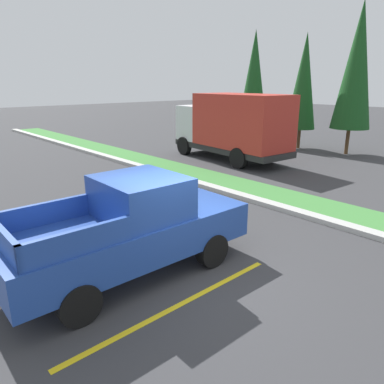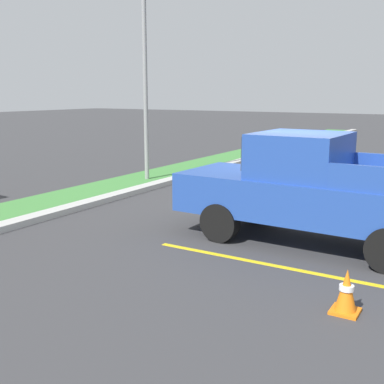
{
  "view_description": "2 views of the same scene",
  "coord_description": "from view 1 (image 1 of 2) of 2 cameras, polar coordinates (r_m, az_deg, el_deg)",
  "views": [
    {
      "loc": [
        5.06,
        -4.49,
        3.94
      ],
      "look_at": [
        -1.07,
        1.06,
        1.42
      ],
      "focal_mm": 33.7,
      "sensor_mm": 36.0,
      "label": 1
    },
    {
      "loc": [
        -9.68,
        -3.44,
        2.83
      ],
      "look_at": [
        -1.32,
        1.63,
        0.81
      ],
      "focal_mm": 44.96,
      "sensor_mm": 36.0,
      "label": 2
    }
  ],
  "objects": [
    {
      "name": "parking_line_near",
      "position": [
        9.24,
        -14.76,
        -8.84
      ],
      "size": [
        0.12,
        4.8,
        0.01
      ],
      "primitive_type": "cube",
      "color": "yellow",
      "rests_on": "ground"
    },
    {
      "name": "cypress_tree_left_inner",
      "position": [
        23.33,
        17.24,
        16.3
      ],
      "size": [
        1.75,
        1.75,
        6.73
      ],
      "color": "brown",
      "rests_on": "ground"
    },
    {
      "name": "traffic_cone",
      "position": [
        9.71,
        -25.01,
        -6.8
      ],
      "size": [
        0.36,
        0.36,
        0.6
      ],
      "color": "orange",
      "rests_on": "ground"
    },
    {
      "name": "cypress_tree_center",
      "position": [
        22.3,
        24.62,
        17.65
      ],
      "size": [
        2.11,
        2.11,
        8.1
      ],
      "color": "brown",
      "rests_on": "ground"
    },
    {
      "name": "parking_line_far",
      "position": [
        6.96,
        -2.11,
        -17.47
      ],
      "size": [
        0.12,
        4.8,
        0.01
      ],
      "primitive_type": "cube",
      "color": "yellow",
      "rests_on": "ground"
    },
    {
      "name": "cargo_truck_distant",
      "position": [
        18.99,
        6.43,
        10.53
      ],
      "size": [
        6.98,
        3.02,
        3.4
      ],
      "color": "black",
      "rests_on": "ground"
    },
    {
      "name": "pickup_truck_main",
      "position": [
        7.61,
        -9.49,
        -5.69
      ],
      "size": [
        2.07,
        5.27,
        2.1
      ],
      "color": "black",
      "rests_on": "ground"
    },
    {
      "name": "curb_strip",
      "position": [
        11.43,
        18.6,
        -3.73
      ],
      "size": [
        56.0,
        0.4,
        0.15
      ],
      "primitive_type": "cube",
      "color": "#B2B2AD",
      "rests_on": "ground"
    },
    {
      "name": "ground_plane",
      "position": [
        7.83,
        -0.5,
        -13.25
      ],
      "size": [
        120.0,
        120.0,
        0.0
      ],
      "primitive_type": "plane",
      "color": "#38383A"
    },
    {
      "name": "cypress_tree_leftmost",
      "position": [
        25.25,
        9.79,
        17.43
      ],
      "size": [
        1.88,
        1.88,
        7.22
      ],
      "color": "brown",
      "rests_on": "ground"
    },
    {
      "name": "grass_median",
      "position": [
        12.37,
        21.11,
        -2.64
      ],
      "size": [
        56.0,
        1.8,
        0.06
      ],
      "primitive_type": "cube",
      "color": "#42843D",
      "rests_on": "ground"
    }
  ]
}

